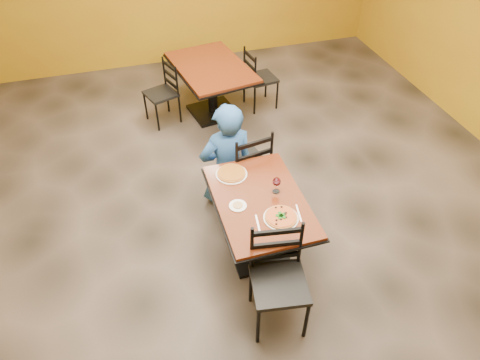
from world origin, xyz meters
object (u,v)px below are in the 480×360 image
object	(u,v)px
pizza_far	(231,173)
pizza_main	(281,217)
chair_second_left	(161,94)
wine_glass	(276,184)
plate_far	(231,174)
diner	(227,155)
plate_main	(281,218)
chair_main_near	(279,285)
table_second	(212,78)
table_main	(259,214)
chair_main_far	(245,164)
side_plate	(238,206)
chair_second_right	(261,78)

from	to	relation	value
pizza_far	pizza_main	bearing A→B (deg)	-69.64
chair_second_left	wine_glass	distance (m)	2.74
plate_far	wine_glass	world-z (taller)	wine_glass
diner	pizza_far	size ratio (longest dim) A/B	4.45
plate_main	wine_glass	distance (m)	0.35
chair_main_near	plate_main	size ratio (longest dim) A/B	3.22
table_second	chair_second_left	world-z (taller)	chair_second_left
table_main	table_second	xyz separation A→B (m)	(0.19, 2.67, 0.01)
table_second	plate_far	world-z (taller)	plate_far
diner	pizza_main	distance (m)	1.18
table_second	chair_main_far	bearing A→B (deg)	-92.45
chair_main_near	wine_glass	xyz separation A→B (m)	(0.25, 0.82, 0.34)
table_second	plate_main	size ratio (longest dim) A/B	4.86
table_second	plate_far	size ratio (longest dim) A/B	4.86
chair_second_left	pizza_main	world-z (taller)	chair_second_left
chair_second_left	side_plate	xyz separation A→B (m)	(0.32, -2.70, 0.32)
chair_main_near	chair_second_right	size ratio (longest dim) A/B	1.12
side_plate	wine_glass	xyz separation A→B (m)	(0.39, 0.08, 0.08)
chair_main_far	side_plate	size ratio (longest dim) A/B	6.15
chair_main_far	pizza_far	xyz separation A→B (m)	(-0.27, -0.41, 0.28)
chair_main_far	chair_second_left	size ratio (longest dim) A/B	1.14
plate_main	wine_glass	size ratio (longest dim) A/B	1.72
chair_second_right	pizza_main	size ratio (longest dim) A/B	3.14
chair_main_far	chair_second_right	world-z (taller)	chair_main_far
chair_main_near	plate_far	size ratio (longest dim) A/B	3.22
plate_main	side_plate	bearing A→B (deg)	141.48
table_second	side_plate	xyz separation A→B (m)	(-0.41, -2.70, 0.19)
plate_main	side_plate	distance (m)	0.41
wine_glass	chair_main_far	bearing A→B (deg)	94.66
chair_main_near	pizza_main	bearing A→B (deg)	78.84
side_plate	wine_glass	size ratio (longest dim) A/B	0.89
table_main	plate_far	world-z (taller)	plate_far
table_second	table_main	bearing A→B (deg)	-94.13
chair_main_far	chair_second_left	distance (m)	1.96
table_main	table_second	size ratio (longest dim) A/B	0.82
table_second	chair_second_left	size ratio (longest dim) A/B	1.75
pizza_main	pizza_far	world-z (taller)	same
chair_main_near	pizza_far	world-z (taller)	chair_main_near
table_second	chair_main_near	distance (m)	3.44
chair_main_near	table_main	bearing A→B (deg)	93.23
plate_main	plate_far	bearing A→B (deg)	110.36
chair_second_left	wine_glass	world-z (taller)	wine_glass
chair_second_right	diner	distance (m)	2.06
side_plate	chair_second_right	bearing A→B (deg)	67.09
chair_main_near	pizza_main	world-z (taller)	chair_main_near
plate_far	pizza_far	world-z (taller)	pizza_far
plate_far	chair_second_left	bearing A→B (deg)	99.51
table_main	chair_main_far	distance (m)	0.83
diner	pizza_main	xyz separation A→B (m)	(0.18, -1.16, 0.15)
table_main	pizza_far	bearing A→B (deg)	110.89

